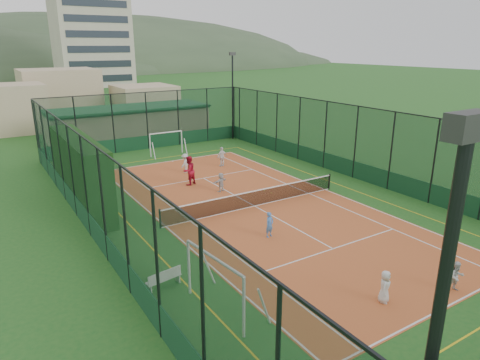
% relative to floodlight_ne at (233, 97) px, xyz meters
% --- Properties ---
extents(ground, '(300.00, 300.00, 0.00)m').
position_rel_floodlight_ne_xyz_m(ground, '(-8.60, -16.60, -4.12)').
color(ground, '#1E5920').
rests_on(ground, ground).
extents(court_slab, '(11.17, 23.97, 0.01)m').
position_rel_floodlight_ne_xyz_m(court_slab, '(-8.60, -16.60, -4.12)').
color(court_slab, '#BF552A').
rests_on(court_slab, ground).
extents(tennis_net, '(11.67, 0.12, 1.06)m').
position_rel_floodlight_ne_xyz_m(tennis_net, '(-8.60, -16.60, -3.59)').
color(tennis_net, black).
rests_on(tennis_net, ground).
extents(perimeter_fence, '(18.12, 34.12, 5.00)m').
position_rel_floodlight_ne_xyz_m(perimeter_fence, '(-8.60, -16.60, -1.62)').
color(perimeter_fence, '#113321').
rests_on(perimeter_fence, ground).
extents(floodlight_ne, '(0.60, 0.26, 8.25)m').
position_rel_floodlight_ne_xyz_m(floodlight_ne, '(0.00, 0.00, 0.00)').
color(floodlight_ne, black).
rests_on(floodlight_ne, ground).
extents(clubhouse, '(15.20, 7.20, 3.15)m').
position_rel_floodlight_ne_xyz_m(clubhouse, '(-8.60, 5.40, -2.55)').
color(clubhouse, tan).
rests_on(clubhouse, ground).
extents(apartment_tower, '(15.00, 12.00, 30.00)m').
position_rel_floodlight_ne_xyz_m(apartment_tower, '(3.40, 65.40, 10.88)').
color(apartment_tower, beige).
rests_on(apartment_tower, ground).
extents(distant_hills, '(200.00, 60.00, 24.00)m').
position_rel_floodlight_ne_xyz_m(distant_hills, '(-8.60, 133.40, -4.12)').
color(distant_hills, '#384C33').
rests_on(distant_hills, ground).
extents(hedge_left, '(1.38, 9.18, 4.02)m').
position_rel_floodlight_ne_xyz_m(hedge_left, '(-16.90, -11.14, -2.12)').
color(hedge_left, black).
rests_on(hedge_left, ground).
extents(white_bench, '(1.47, 0.61, 0.80)m').
position_rel_floodlight_ne_xyz_m(white_bench, '(-16.40, -21.91, -3.72)').
color(white_bench, white).
rests_on(white_bench, ground).
extents(futsal_goal_near, '(3.42, 1.32, 2.15)m').
position_rel_floodlight_ne_xyz_m(futsal_goal_near, '(-15.55, -24.39, -3.05)').
color(futsal_goal_near, white).
rests_on(futsal_goal_near, ground).
extents(futsal_goal_far, '(2.95, 0.86, 1.90)m').
position_rel_floodlight_ne_xyz_m(futsal_goal_far, '(-8.10, -2.53, -3.17)').
color(futsal_goal_far, white).
rests_on(futsal_goal_far, ground).
extents(child_near_left, '(0.72, 0.65, 1.23)m').
position_rel_floodlight_ne_xyz_m(child_near_left, '(-10.03, -27.06, -3.50)').
color(child_near_left, silver).
rests_on(child_near_left, court_slab).
extents(child_near_mid, '(0.51, 0.39, 1.26)m').
position_rel_floodlight_ne_xyz_m(child_near_mid, '(-10.30, -20.38, -3.49)').
color(child_near_mid, '#467EC8').
rests_on(child_near_mid, court_slab).
extents(child_near_right, '(0.72, 0.65, 1.21)m').
position_rel_floodlight_ne_xyz_m(child_near_right, '(-7.18, -28.01, -3.51)').
color(child_near_right, silver).
rests_on(child_near_right, court_slab).
extents(child_far_left, '(1.04, 0.96, 1.40)m').
position_rel_floodlight_ne_xyz_m(child_far_left, '(-9.05, -8.23, -3.41)').
color(child_far_left, silver).
rests_on(child_far_left, court_slab).
extents(child_far_right, '(0.93, 0.52, 1.50)m').
position_rel_floodlight_ne_xyz_m(child_far_right, '(-5.93, -8.18, -3.37)').
color(child_far_right, white).
rests_on(child_far_right, court_slab).
extents(child_far_back, '(1.19, 0.69, 1.22)m').
position_rel_floodlight_ne_xyz_m(child_far_back, '(-8.95, -13.29, -3.50)').
color(child_far_back, silver).
rests_on(child_far_back, court_slab).
extents(coach, '(1.15, 1.03, 1.95)m').
position_rel_floodlight_ne_xyz_m(coach, '(-10.05, -10.98, -3.14)').
color(coach, '#AB122A').
rests_on(coach, court_slab).
extents(tennis_balls, '(1.34, 0.76, 0.07)m').
position_rel_floodlight_ne_xyz_m(tennis_balls, '(-6.95, -14.90, -4.08)').
color(tennis_balls, '#CCE033').
rests_on(tennis_balls, court_slab).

